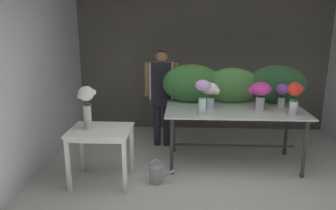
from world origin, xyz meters
name	(u,v)px	position (x,y,z in m)	size (l,w,h in m)	color
ground_plane	(205,161)	(0.00, 1.68, 0.00)	(7.39, 7.39, 0.00)	beige
wall_back	(202,57)	(0.00, 3.36, 1.42)	(4.89, 0.12, 2.84)	#5B564C
wall_left	(41,68)	(-2.44, 1.68, 1.42)	(0.12, 3.48, 2.84)	silver
display_table_glass	(234,117)	(0.40, 1.61, 0.73)	(1.99, 1.00, 0.86)	#BAC2BB
side_table_white	(101,136)	(-1.41, 0.95, 0.65)	(0.79, 0.63, 0.74)	white
florist	(162,89)	(-0.71, 2.31, 1.00)	(0.57, 0.24, 1.63)	#232328
foliage_backdrop	(233,84)	(0.41, 1.99, 1.14)	(2.21, 0.31, 0.60)	#387033
vase_ivory_anemones	(211,92)	(0.05, 1.64, 1.09)	(0.27, 0.21, 0.38)	silver
vase_magenta_lilies	(260,92)	(0.74, 1.59, 1.11)	(0.32, 0.28, 0.40)	silver
vase_scarlet_stock	(295,96)	(1.15, 1.37, 1.11)	(0.21, 0.20, 0.44)	silver
vase_lilac_hydrangea	(203,93)	(-0.09, 1.31, 1.15)	(0.22, 0.21, 0.48)	silver
vase_violet_tulips	(282,93)	(1.10, 1.76, 1.06)	(0.18, 0.18, 0.36)	silver
vase_white_roses_tall	(87,102)	(-1.56, 0.95, 1.09)	(0.23, 0.20, 0.56)	silver
watering_can	(156,174)	(-0.69, 0.96, 0.13)	(0.35, 0.18, 0.34)	#999EA3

